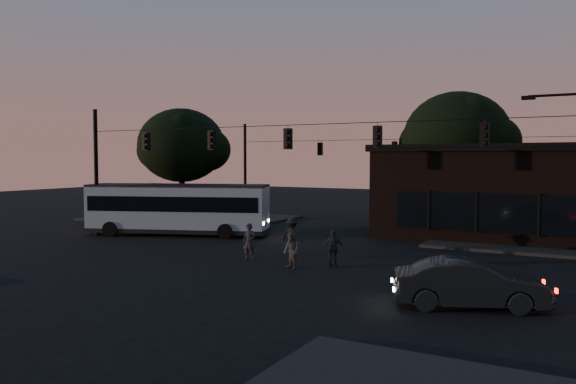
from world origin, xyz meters
The scene contains 14 objects.
ground centered at (0.00, 0.00, 0.00)m, with size 120.00×120.00×0.00m, color black.
sidewalk_far_right centered at (12.00, 14.00, 0.07)m, with size 14.00×10.00×0.15m, color black.
sidewalk_far_left centered at (-14.00, 14.00, 0.07)m, with size 14.00×10.00×0.15m, color black.
building centered at (9.00, 15.97, 2.71)m, with size 15.40×10.41×5.40m.
tree_behind centered at (4.00, 22.00, 6.19)m, with size 7.60×7.60×9.43m.
tree_left centered at (-14.00, 13.00, 5.57)m, with size 6.40×6.40×8.30m.
signal_rig_near centered at (0.00, 4.00, 4.45)m, with size 26.24×0.30×7.50m.
signal_rig_far centered at (0.00, 20.00, 4.20)m, with size 26.24×0.30×7.50m.
bus centered at (-9.02, 6.62, 1.72)m, with size 11.05×6.15×3.06m.
car centered at (9.67, -1.86, 0.75)m, with size 1.60×4.58×1.51m, color black.
pedestrian_a centered at (-0.73, 1.70, 0.84)m, with size 0.61×0.40×1.67m, color #202328.
pedestrian_b centered at (1.93, 0.80, 0.77)m, with size 0.75×0.58×1.54m, color #4D4946.
pedestrian_c centered at (3.25, 2.13, 0.79)m, with size 0.93×0.39×1.58m, color #222229.
pedestrian_d centered at (0.17, 4.12, 0.88)m, with size 1.13×0.65×1.75m, color black.
Camera 1 is at (13.04, -19.53, 4.62)m, focal length 35.00 mm.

